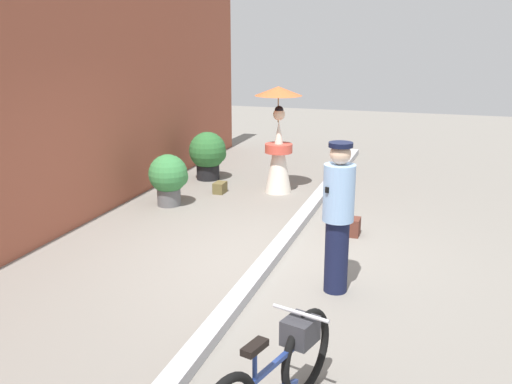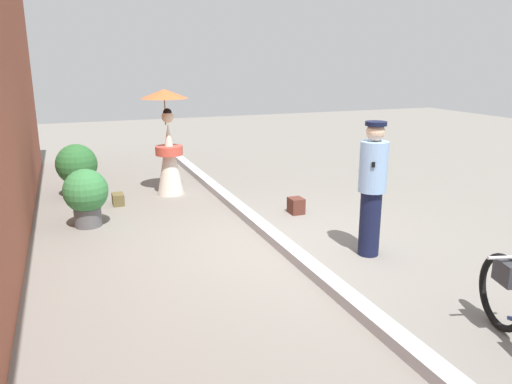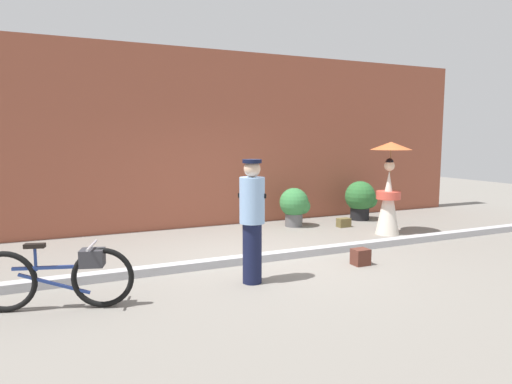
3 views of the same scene
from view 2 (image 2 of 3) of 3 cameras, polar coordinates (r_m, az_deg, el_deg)
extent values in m
plane|color=gray|center=(6.56, 2.91, -6.35)|extent=(30.00, 30.00, 0.00)
cube|color=#B2B2B7|center=(6.54, 2.92, -5.86)|extent=(14.00, 0.20, 0.12)
torus|color=black|center=(5.08, 26.51, -10.32)|extent=(0.70, 0.26, 0.71)
cube|color=#333338|center=(4.90, 27.49, -8.25)|extent=(0.31, 0.28, 0.20)
cylinder|color=#141938|center=(6.34, 13.00, -3.54)|extent=(0.26, 0.26, 0.83)
cylinder|color=#8CB2E0|center=(6.15, 13.40, 2.86)|extent=(0.34, 0.34, 0.62)
sphere|color=#D8B293|center=(6.08, 13.64, 6.75)|extent=(0.22, 0.22, 0.22)
cylinder|color=black|center=(6.06, 13.70, 7.69)|extent=(0.26, 0.26, 0.05)
cube|color=black|center=(6.14, 13.43, 3.42)|extent=(0.33, 0.25, 0.06)
cone|color=silver|center=(9.07, -9.96, 3.78)|extent=(0.48, 0.48, 1.30)
cylinder|color=#D14C3D|center=(9.04, -10.00, 4.75)|extent=(0.49, 0.49, 0.16)
sphere|color=beige|center=(8.95, -10.18, 8.53)|extent=(0.21, 0.21, 0.21)
sphere|color=black|center=(8.95, -10.20, 9.00)|extent=(0.16, 0.16, 0.16)
cylinder|color=olive|center=(8.99, -10.48, 9.35)|extent=(0.02, 0.02, 0.55)
cone|color=orange|center=(8.96, -10.56, 11.10)|extent=(0.83, 0.83, 0.16)
cylinder|color=black|center=(9.50, -19.78, 0.47)|extent=(0.45, 0.45, 0.29)
sphere|color=#2D6B33|center=(9.41, -20.02, 3.02)|extent=(0.73, 0.73, 0.73)
sphere|color=#2D6B33|center=(9.61, -19.36, 2.76)|extent=(0.40, 0.40, 0.40)
cylinder|color=#59595B|center=(7.72, -18.83, -2.74)|extent=(0.39, 0.39, 0.28)
sphere|color=#387F42|center=(7.61, -19.08, 0.13)|extent=(0.65, 0.65, 0.65)
sphere|color=#387F42|center=(7.79, -18.38, -0.09)|extent=(0.36, 0.36, 0.36)
cube|color=#592D23|center=(7.93, 4.65, -1.59)|extent=(0.25, 0.22, 0.25)
cube|color=#47241C|center=(7.94, 5.08, -1.10)|extent=(0.21, 0.08, 0.09)
cube|color=brown|center=(8.69, -15.64, -0.81)|extent=(0.28, 0.19, 0.20)
cube|color=brown|center=(8.68, -15.30, -0.47)|extent=(0.24, 0.06, 0.07)
camera|label=1|loc=(4.53, 82.54, 7.05)|focal=40.32mm
camera|label=3|loc=(9.25, 53.08, 6.44)|focal=31.44mm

